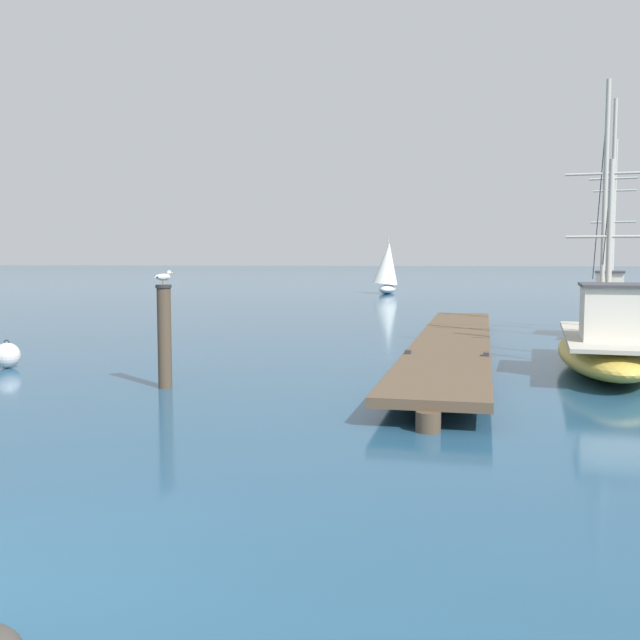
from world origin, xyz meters
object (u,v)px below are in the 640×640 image
object	(u,v)px
mooring_piling	(164,335)
perched_seagull	(163,277)
fishing_boat_1	(608,343)
fishing_boat_0	(609,314)
distant_sailboat	(387,269)
mooring_buoy	(7,355)

from	to	relation	value
mooring_piling	perched_seagull	world-z (taller)	perched_seagull
fishing_boat_1	fishing_boat_0	bearing A→B (deg)	76.55
fishing_boat_0	perched_seagull	bearing A→B (deg)	-134.30
mooring_piling	distant_sailboat	world-z (taller)	distant_sailboat
perched_seagull	mooring_buoy	xyz separation A→B (m)	(-4.39, 1.82, -1.82)
fishing_boat_1	distant_sailboat	xyz separation A→B (m)	(-6.70, 32.89, 1.07)
fishing_boat_0	mooring_piling	distance (m)	15.13
fishing_boat_0	mooring_piling	size ratio (longest dim) A/B	3.59
fishing_boat_0	distant_sailboat	size ratio (longest dim) A/B	1.83
perched_seagull	distant_sailboat	distance (m)	36.28
fishing_boat_0	fishing_boat_1	xyz separation A→B (m)	(-1.79, -7.50, -0.07)
fishing_boat_0	distant_sailboat	world-z (taller)	fishing_boat_0
distant_sailboat	perched_seagull	bearing A→B (deg)	-93.27
mooring_buoy	perched_seagull	bearing A→B (deg)	-22.56
fishing_boat_0	mooring_buoy	size ratio (longest dim) A/B	11.00
perched_seagull	mooring_buoy	distance (m)	5.09
mooring_piling	mooring_buoy	bearing A→B (deg)	157.51
fishing_boat_1	perched_seagull	bearing A→B (deg)	-159.23
mooring_buoy	distant_sailboat	world-z (taller)	distant_sailboat
fishing_boat_1	mooring_buoy	xyz separation A→B (m)	(-13.16, -1.50, -0.33)
fishing_boat_0	fishing_boat_1	size ratio (longest dim) A/B	0.85
mooring_buoy	fishing_boat_0	bearing A→B (deg)	31.05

